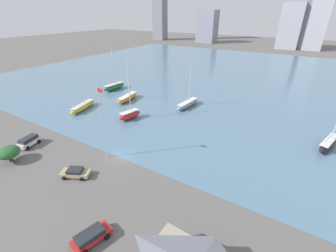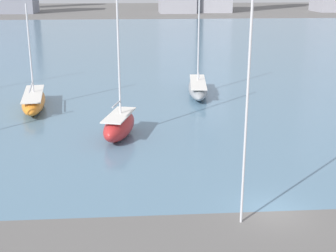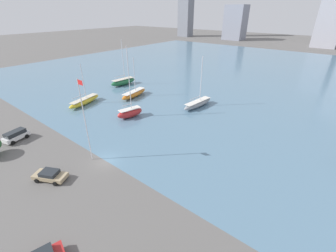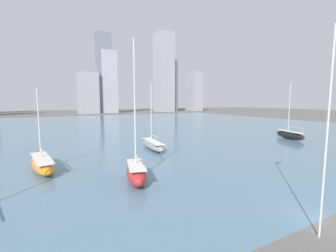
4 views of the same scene
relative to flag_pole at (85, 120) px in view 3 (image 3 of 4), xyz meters
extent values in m
plane|color=#605E5B|center=(2.15, 1.12, -7.43)|extent=(500.00, 500.00, 0.00)
cube|color=slate|center=(2.15, 71.12, -7.43)|extent=(180.00, 140.00, 0.00)
cylinder|color=silver|center=(-0.05, 0.00, -0.50)|extent=(0.14, 0.14, 13.85)
cube|color=red|center=(0.57, 0.00, 5.92)|extent=(1.10, 0.03, 0.70)
cube|color=gray|center=(-52.82, 174.40, 5.53)|extent=(15.61, 13.50, 25.91)
cube|color=#9E9EA8|center=(12.00, 172.36, 7.77)|extent=(14.37, 15.57, 30.40)
ellipsoid|color=#B72828|center=(-7.37, 15.46, -6.36)|extent=(3.67, 6.60, 2.13)
cube|color=silver|center=(-7.37, 15.46, -5.35)|extent=(3.01, 5.41, 0.10)
cube|color=#2D2D33|center=(-7.37, 15.46, -6.95)|extent=(0.44, 1.13, 0.96)
cylinder|color=silver|center=(-7.25, 15.91, 1.58)|extent=(0.18, 0.18, 13.76)
cylinder|color=silver|center=(-7.54, 14.82, -4.20)|extent=(0.71, 2.23, 0.14)
ellipsoid|color=orange|center=(-16.75, 25.69, -6.57)|extent=(3.69, 10.30, 1.71)
cube|color=silver|center=(-16.75, 25.69, -5.76)|extent=(3.03, 8.44, 0.10)
cube|color=#2D2D33|center=(-16.75, 25.69, -7.04)|extent=(0.40, 1.82, 0.77)
cylinder|color=silver|center=(-16.85, 26.44, -1.11)|extent=(0.18, 0.18, 9.21)
cylinder|color=silver|center=(-16.52, 23.96, -4.61)|extent=(0.81, 4.98, 0.14)
ellipsoid|color=gray|center=(1.57, 30.70, -6.61)|extent=(3.28, 10.64, 1.63)
cube|color=silver|center=(1.57, 30.70, -5.84)|extent=(2.69, 8.72, 0.10)
cube|color=#2D2D33|center=(1.57, 30.70, -7.06)|extent=(0.35, 1.89, 0.74)
cylinder|color=silver|center=(1.66, 31.48, -0.30)|extent=(0.18, 0.18, 10.98)
cylinder|color=silver|center=(1.45, 29.48, -4.69)|extent=(0.56, 4.01, 0.14)
ellipsoid|color=yellow|center=(-22.83, 13.53, -6.61)|extent=(4.55, 10.69, 1.63)
cube|color=beige|center=(-22.83, 13.53, -5.84)|extent=(3.73, 8.77, 0.10)
cube|color=#2D2D33|center=(-22.83, 13.53, -7.06)|extent=(0.60, 1.87, 0.74)
cylinder|color=silver|center=(-23.01, 14.29, -1.42)|extent=(0.18, 0.18, 8.74)
cylinder|color=silver|center=(-22.48, 12.08, -4.69)|extent=(1.20, 4.47, 0.14)
ellipsoid|color=#236B3D|center=(-27.94, 31.48, -6.40)|extent=(3.49, 9.39, 2.05)
cube|color=beige|center=(-27.94, 31.48, -5.42)|extent=(2.86, 7.70, 0.10)
cube|color=#2D2D33|center=(-27.94, 31.48, -6.96)|extent=(0.34, 1.66, 0.92)
cylinder|color=silver|center=(-27.86, 32.17, 0.77)|extent=(0.18, 0.18, 12.28)
cylinder|color=silver|center=(-28.07, 30.29, -4.27)|extent=(0.55, 3.77, 0.14)
cylinder|color=black|center=(10.62, -12.11, -7.05)|extent=(0.45, 0.81, 0.76)
cube|color=white|center=(-16.75, -5.31, -6.64)|extent=(2.83, 4.76, 0.80)
cube|color=#23282D|center=(-16.75, -5.31, -5.86)|extent=(2.41, 3.84, 0.75)
cylinder|color=black|center=(-18.00, -4.17, -7.04)|extent=(0.43, 0.82, 0.78)
cylinder|color=black|center=(-16.10, -3.75, -7.04)|extent=(0.43, 0.82, 0.78)
cylinder|color=black|center=(-17.40, -6.86, -7.04)|extent=(0.43, 0.82, 0.78)
cylinder|color=black|center=(-15.50, -6.44, -7.04)|extent=(0.43, 0.82, 0.78)
cube|color=tan|center=(-0.52, -6.80, -6.79)|extent=(5.24, 4.00, 0.60)
cube|color=#23282D|center=(-0.52, -6.80, -6.22)|extent=(2.97, 2.70, 0.55)
cylinder|color=black|center=(0.35, -5.19, -7.09)|extent=(0.73, 0.56, 0.67)
cylinder|color=black|center=(1.29, -7.06, -7.09)|extent=(0.73, 0.56, 0.67)
cylinder|color=black|center=(-2.33, -6.54, -7.09)|extent=(0.73, 0.56, 0.67)
cylinder|color=black|center=(-1.39, -8.41, -7.09)|extent=(0.73, 0.56, 0.67)
camera|label=1|loc=(28.34, -24.25, 17.46)|focal=24.00mm
camera|label=2|loc=(-5.97, -23.56, 5.92)|focal=50.00mm
camera|label=3|loc=(29.19, -16.23, 14.95)|focal=24.00mm
camera|label=4|loc=(-15.80, -7.70, 1.69)|focal=24.00mm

